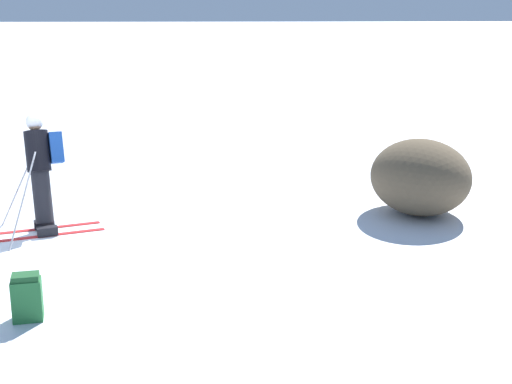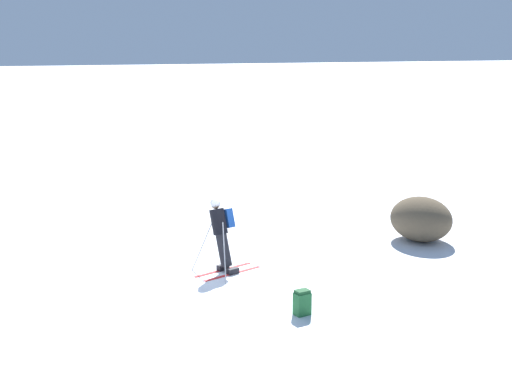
{
  "view_description": "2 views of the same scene",
  "coord_description": "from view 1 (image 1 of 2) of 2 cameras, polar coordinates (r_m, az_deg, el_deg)",
  "views": [
    {
      "loc": [
        9.29,
        2.47,
        3.14
      ],
      "look_at": [
        -0.16,
        3.0,
        0.67
      ],
      "focal_mm": 50.0,
      "sensor_mm": 36.0,
      "label": 1
    },
    {
      "loc": [
        14.13,
        -4.98,
        5.16
      ],
      "look_at": [
        -1.95,
        1.2,
        1.52
      ],
      "focal_mm": 50.0,
      "sensor_mm": 36.0,
      "label": 2
    }
  ],
  "objects": [
    {
      "name": "ground_plane",
      "position": [
        10.11,
        -17.21,
        -4.16
      ],
      "size": [
        300.0,
        300.0,
        0.0
      ],
      "primitive_type": "plane",
      "color": "white"
    },
    {
      "name": "spare_backpack",
      "position": [
        7.76,
        -17.85,
        -8.04
      ],
      "size": [
        0.27,
        0.33,
        0.5
      ],
      "rotation": [
        0.0,
        0.0,
        4.88
      ],
      "color": "#236633",
      "rests_on": "ground"
    },
    {
      "name": "exposed_boulder_1",
      "position": [
        11.33,
        13.01,
        1.19
      ],
      "size": [
        1.79,
        1.52,
        1.17
      ],
      "primitive_type": "ellipsoid",
      "color": "brown",
      "rests_on": "ground"
    },
    {
      "name": "skier",
      "position": [
        10.7,
        -16.81,
        2.01
      ],
      "size": [
        1.41,
        1.65,
        1.69
      ],
      "rotation": [
        0.0,
        0.0,
        0.34
      ],
      "color": "red",
      "rests_on": "ground"
    }
  ]
}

